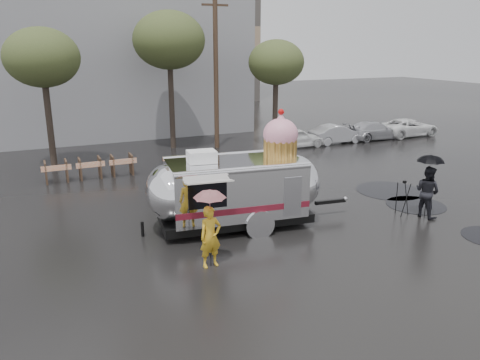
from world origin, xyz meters
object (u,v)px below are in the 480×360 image
airstream_trailer (237,186)px  tripod (403,195)px  person_right (427,192)px  person_left (210,237)px

airstream_trailer → tripod: airstream_trailer is taller
person_right → tripod: bearing=41.5°
airstream_trailer → person_left: bearing=-120.7°
person_left → person_right: bearing=-3.2°
person_left → person_right: person_right is taller
person_right → tripod: (-0.65, 0.49, -0.20)m
airstream_trailer → tripod: bearing=-7.4°
person_left → person_right: (8.66, 0.51, 0.06)m
person_left → person_right: 8.67m
airstream_trailer → tripod: size_ratio=5.70×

